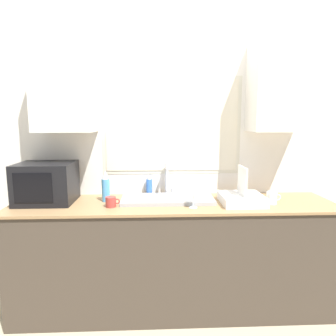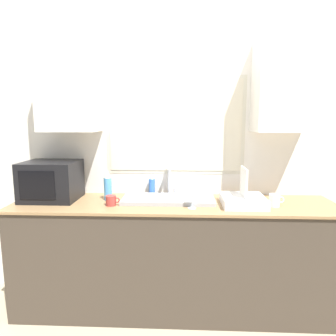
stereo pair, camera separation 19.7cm
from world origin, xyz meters
name	(u,v)px [view 1 (the left image)]	position (x,y,z in m)	size (l,w,h in m)	color
ground_plane	(176,329)	(0.00, 0.00, 0.00)	(12.00, 12.00, 0.00)	tan
countertop	(174,255)	(0.00, 0.29, 0.44)	(2.52, 0.60, 0.89)	#42382D
wall_back	(172,137)	(0.00, 0.57, 1.39)	(6.00, 0.38, 2.60)	silver
sink_basin	(168,199)	(-0.05, 0.33, 0.90)	(0.73, 0.32, 0.03)	#9EA0A5
faucet	(167,177)	(-0.04, 0.50, 1.05)	(0.08, 0.20, 0.28)	#B7B7BC
microwave	(46,183)	(-1.00, 0.34, 1.04)	(0.43, 0.37, 0.31)	black
dish_rack	(242,198)	(0.53, 0.24, 0.93)	(0.32, 0.33, 0.29)	white
spray_bottle	(106,187)	(-0.54, 0.34, 1.01)	(0.06, 0.06, 0.25)	#4C99D8
soap_bottle	(149,187)	(-0.20, 0.52, 0.96)	(0.05, 0.05, 0.17)	blue
mug_near_sink	(111,202)	(-0.48, 0.19, 0.93)	(0.11, 0.08, 0.08)	#A53833
wine_glass	(193,189)	(0.14, 0.14, 1.03)	(0.07, 0.07, 0.19)	silver
mug_by_rack	(272,198)	(0.76, 0.22, 0.94)	(0.11, 0.08, 0.09)	white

